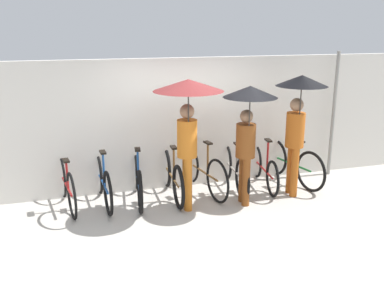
# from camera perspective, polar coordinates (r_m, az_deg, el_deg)

# --- Properties ---
(ground_plane) EXTENTS (30.00, 30.00, 0.00)m
(ground_plane) POSITION_cam_1_polar(r_m,az_deg,el_deg) (6.59, 2.45, -10.63)
(ground_plane) COLOR #B7B2A8
(back_wall) EXTENTS (12.12, 0.12, 2.37)m
(back_wall) POSITION_cam_1_polar(r_m,az_deg,el_deg) (7.77, -1.56, 2.72)
(back_wall) COLOR silver
(back_wall) RESTS_ON ground
(parked_bicycle_0) EXTENTS (0.44, 1.71, 1.10)m
(parked_bicycle_0) POSITION_cam_1_polar(r_m,az_deg,el_deg) (7.33, -16.41, -5.17)
(parked_bicycle_0) COLOR black
(parked_bicycle_0) RESTS_ON ground
(parked_bicycle_1) EXTENTS (0.44, 1.71, 1.05)m
(parked_bicycle_1) POSITION_cam_1_polar(r_m,az_deg,el_deg) (7.33, -11.79, -4.96)
(parked_bicycle_1) COLOR black
(parked_bicycle_1) RESTS_ON ground
(parked_bicycle_2) EXTENTS (0.44, 1.77, 1.00)m
(parked_bicycle_2) POSITION_cam_1_polar(r_m,az_deg,el_deg) (7.39, -7.21, -4.69)
(parked_bicycle_2) COLOR black
(parked_bicycle_2) RESTS_ON ground
(parked_bicycle_3) EXTENTS (0.44, 1.78, 1.08)m
(parked_bicycle_3) POSITION_cam_1_polar(r_m,az_deg,el_deg) (7.47, -2.72, -4.23)
(parked_bicycle_3) COLOR black
(parked_bicycle_3) RESTS_ON ground
(parked_bicycle_4) EXTENTS (0.48, 1.84, 1.05)m
(parked_bicycle_4) POSITION_cam_1_polar(r_m,az_deg,el_deg) (7.68, 1.40, -3.51)
(parked_bicycle_4) COLOR black
(parked_bicycle_4) RESTS_ON ground
(parked_bicycle_5) EXTENTS (0.44, 1.75, 0.97)m
(parked_bicycle_5) POSITION_cam_1_polar(r_m,az_deg,el_deg) (7.86, 5.55, -3.30)
(parked_bicycle_5) COLOR black
(parked_bicycle_5) RESTS_ON ground
(parked_bicycle_6) EXTENTS (0.44, 1.64, 0.99)m
(parked_bicycle_6) POSITION_cam_1_polar(r_m,az_deg,el_deg) (8.06, 9.55, -3.18)
(parked_bicycle_6) COLOR black
(parked_bicycle_6) RESTS_ON ground
(parked_bicycle_7) EXTENTS (0.53, 1.75, 1.06)m
(parked_bicycle_7) POSITION_cam_1_polar(r_m,az_deg,el_deg) (8.34, 13.11, -2.46)
(parked_bicycle_7) COLOR black
(parked_bicycle_7) RESTS_ON ground
(pedestrian_leading) EXTENTS (1.07, 1.07, 2.14)m
(pedestrian_leading) POSITION_cam_1_polar(r_m,az_deg,el_deg) (6.53, -0.55, 4.95)
(pedestrian_leading) COLOR #C66B1E
(pedestrian_leading) RESTS_ON ground
(pedestrian_center) EXTENTS (0.85, 0.85, 2.01)m
(pedestrian_center) POSITION_cam_1_polar(r_m,az_deg,el_deg) (6.83, 7.50, 3.61)
(pedestrian_center) COLOR brown
(pedestrian_center) RESTS_ON ground
(pedestrian_trailing) EXTENTS (0.85, 0.85, 2.13)m
(pedestrian_trailing) POSITION_cam_1_polar(r_m,az_deg,el_deg) (7.37, 14.02, 4.77)
(pedestrian_trailing) COLOR #B25619
(pedestrian_trailing) RESTS_ON ground
(awning_pole) EXTENTS (0.07, 0.07, 2.45)m
(awning_pole) POSITION_cam_1_polar(r_m,az_deg,el_deg) (8.81, 18.33, 3.72)
(awning_pole) COLOR gray
(awning_pole) RESTS_ON ground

